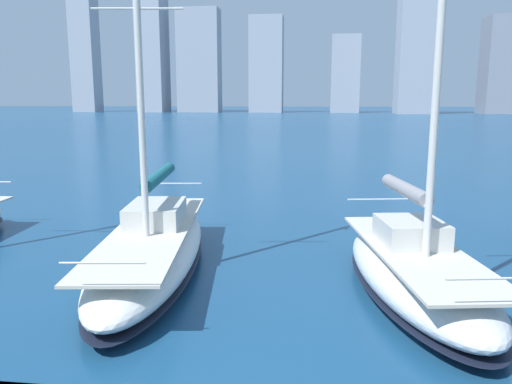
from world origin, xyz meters
name	(u,v)px	position (x,y,z in m)	size (l,w,h in m)	color
city_skyline	(311,49)	(0.66, -160.89, 19.94)	(167.91, 21.10, 50.28)	#8D929C
sailboat_grey	(415,268)	(-3.67, -6.59, 0.68)	(3.38, 7.23, 10.44)	silver
sailboat_teal	(153,246)	(2.70, -7.61, 0.66)	(3.40, 9.28, 9.88)	white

